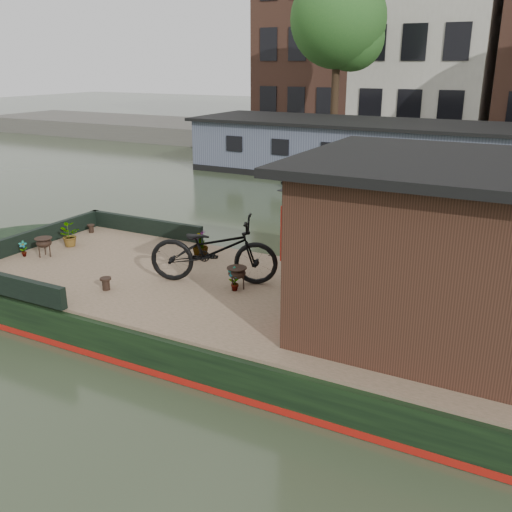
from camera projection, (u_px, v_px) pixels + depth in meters
The scene contains 18 objects.
ground at pixel (294, 339), 9.22m from camera, with size 120.00×120.00×0.00m, color #2F3A25.
houseboat_hull at pixel (223, 308), 9.72m from camera, with size 14.01×4.02×0.60m.
houseboat_deck at pixel (295, 303), 9.02m from camera, with size 11.80×3.80×0.05m, color #8B6E56.
bow_bulwark at pixel (60, 246), 11.20m from camera, with size 3.00×4.00×0.35m.
cabin at pixel (446, 248), 7.65m from camera, with size 4.00×3.50×2.42m.
bicycle at pixel (214, 250), 9.66m from camera, with size 0.77×2.19×1.15m, color black.
potted_plant_a at pixel (234, 279), 9.39m from camera, with size 0.21×0.14×0.41m, color brown.
potted_plant_c at pixel (68, 235), 11.67m from camera, with size 0.42×0.36×0.46m, color #AE6032.
potted_plant_d at pixel (200, 244), 10.95m from camera, with size 0.31×0.31×0.55m, color brown.
potted_plant_e at pixel (23, 249), 11.08m from camera, with size 0.16×0.11×0.31m, color brown.
brazier_front at pixel (237, 278), 9.47m from camera, with size 0.35×0.35×0.38m, color black, non-canonical shape.
brazier_rear at pixel (44, 247), 11.06m from camera, with size 0.35×0.35×0.38m, color black, non-canonical shape.
bollard_port at pixel (91, 229), 12.65m from camera, with size 0.16×0.16×0.18m, color black.
bollard_stbd at pixel (106, 284), 9.46m from camera, with size 0.19×0.19×0.21m, color black.
dinghy at pixel (315, 184), 19.60m from camera, with size 1.92×2.68×0.56m, color black.
far_houseboat at pixel (454, 157), 20.62m from camera, with size 20.40×4.40×2.11m.
quay at pixel (477, 149), 26.23m from camera, with size 60.00×6.00×0.90m, color #47443F.
tree_left at pixel (341, 24), 26.08m from camera, with size 4.40×4.40×7.40m.
Camera 1 is at (3.33, -7.62, 4.25)m, focal length 40.00 mm.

